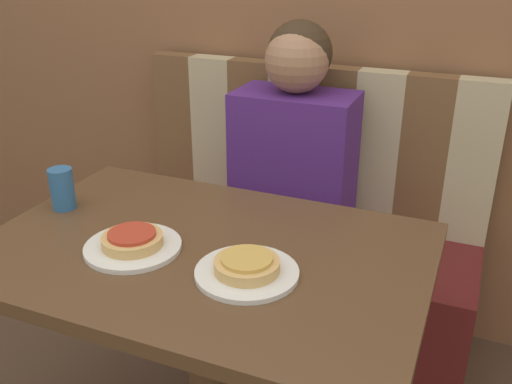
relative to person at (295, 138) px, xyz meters
The scene contains 9 objects.
booth_seat 0.58m from the person, 90.00° to the right, with size 1.27×0.47×0.45m.
booth_backrest 0.21m from the person, 90.00° to the left, with size 1.27×0.08×0.56m.
dining_table 0.68m from the person, 90.00° to the right, with size 1.05×0.70×0.74m.
person is the anchor object (origin of this frame).
plate_left 0.75m from the person, 101.22° to the right, with size 0.23×0.23×0.01m.
plate_right 0.75m from the person, 78.78° to the right, with size 0.23×0.23×0.01m.
pizza_left 0.75m from the person, 101.22° to the right, with size 0.14×0.14×0.03m.
pizza_right 0.75m from the person, 78.78° to the right, with size 0.14×0.14×0.03m.
drinking_cup 0.76m from the person, 125.90° to the right, with size 0.06×0.06×0.11m.
Camera 1 is at (0.57, -1.04, 1.40)m, focal length 40.00 mm.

